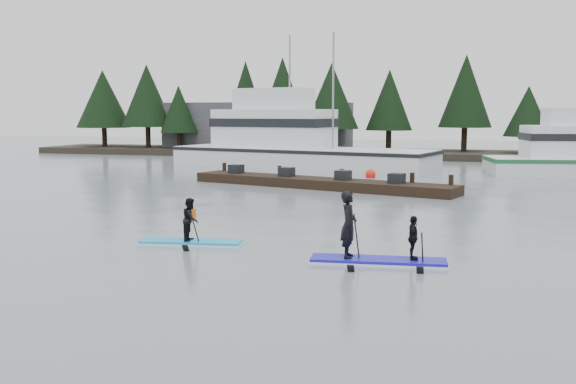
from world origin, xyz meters
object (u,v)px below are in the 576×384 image
(fishing_boat_large, at_px, (294,156))
(paddleboard_solo, at_px, (191,228))
(paddleboard_duo, at_px, (372,240))
(floating_dock, at_px, (318,183))

(fishing_boat_large, distance_m, paddleboard_solo, 28.44)
(fishing_boat_large, xyz_separation_m, paddleboard_solo, (4.51, -28.08, -0.34))
(fishing_boat_large, relative_size, paddleboard_solo, 6.37)
(paddleboard_duo, bearing_deg, paddleboard_solo, 164.14)
(paddleboard_solo, bearing_deg, floating_dock, 80.04)
(fishing_boat_large, xyz_separation_m, paddleboard_duo, (10.19, -29.02, -0.21))
(fishing_boat_large, height_order, paddleboard_duo, fishing_boat_large)
(floating_dock, relative_size, paddleboard_solo, 4.79)
(paddleboard_duo, bearing_deg, fishing_boat_large, 102.91)
(paddleboard_solo, bearing_deg, paddleboard_duo, -18.28)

